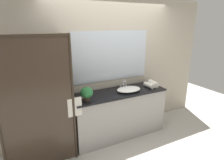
# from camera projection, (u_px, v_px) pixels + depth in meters

# --- Properties ---
(ground_plane) EXTENTS (8.00, 8.00, 0.00)m
(ground_plane) POSITION_uv_depth(u_px,v_px,m) (119.00, 134.00, 3.78)
(ground_plane) COLOR #B7B2A8
(wall_back_with_mirror) EXTENTS (4.40, 0.06, 2.60)m
(wall_back_with_mirror) POSITION_uv_depth(u_px,v_px,m) (111.00, 67.00, 3.70)
(wall_back_with_mirror) COLOR #B2A893
(wall_back_with_mirror) RESTS_ON ground_plane
(vanity_cabinet) EXTENTS (1.80, 0.58, 0.90)m
(vanity_cabinet) POSITION_uv_depth(u_px,v_px,m) (119.00, 113.00, 3.66)
(vanity_cabinet) COLOR #9E9993
(vanity_cabinet) RESTS_ON ground_plane
(shower_enclosure) EXTENTS (1.20, 0.59, 2.00)m
(shower_enclosure) POSITION_uv_depth(u_px,v_px,m) (50.00, 102.00, 2.77)
(shower_enclosure) COLOR #2D2319
(shower_enclosure) RESTS_ON ground_plane
(sink_basin) EXTENTS (0.48, 0.33, 0.07)m
(sink_basin) POSITION_uv_depth(u_px,v_px,m) (129.00, 89.00, 3.55)
(sink_basin) COLOR white
(sink_basin) RESTS_ON vanity_cabinet
(faucet) EXTENTS (0.17, 0.12, 0.16)m
(faucet) POSITION_uv_depth(u_px,v_px,m) (124.00, 86.00, 3.71)
(faucet) COLOR silver
(faucet) RESTS_ON vanity_cabinet
(potted_plant) EXTENTS (0.21, 0.21, 0.23)m
(potted_plant) POSITION_uv_depth(u_px,v_px,m) (87.00, 93.00, 3.09)
(potted_plant) COLOR #473828
(potted_plant) RESTS_ON vanity_cabinet
(amenity_bottle_shampoo) EXTENTS (0.03, 0.03, 0.08)m
(amenity_bottle_shampoo) POSITION_uv_depth(u_px,v_px,m) (82.00, 93.00, 3.35)
(amenity_bottle_shampoo) COLOR silver
(amenity_bottle_shampoo) RESTS_ON vanity_cabinet
(amenity_bottle_lotion) EXTENTS (0.03, 0.03, 0.08)m
(amenity_bottle_lotion) POSITION_uv_depth(u_px,v_px,m) (87.00, 93.00, 3.35)
(amenity_bottle_lotion) COLOR white
(amenity_bottle_lotion) RESTS_ON vanity_cabinet
(amenity_bottle_conditioner) EXTENTS (0.03, 0.03, 0.09)m
(amenity_bottle_conditioner) POSITION_uv_depth(u_px,v_px,m) (91.00, 93.00, 3.34)
(amenity_bottle_conditioner) COLOR silver
(amenity_bottle_conditioner) RESTS_ON vanity_cabinet
(rolled_towel_near_edge) EXTENTS (0.15, 0.25, 0.12)m
(rolled_towel_near_edge) POSITION_uv_depth(u_px,v_px,m) (153.00, 84.00, 3.80)
(rolled_towel_near_edge) COLOR silver
(rolled_towel_near_edge) RESTS_ON vanity_cabinet
(rolled_towel_middle) EXTENTS (0.10, 0.24, 0.09)m
(rolled_towel_middle) POSITION_uv_depth(u_px,v_px,m) (149.00, 85.00, 3.75)
(rolled_towel_middle) COLOR silver
(rolled_towel_middle) RESTS_ON vanity_cabinet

